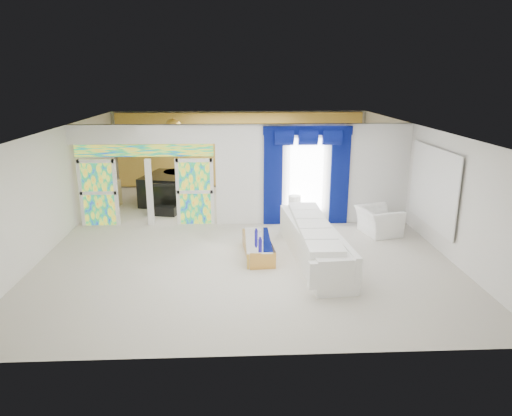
{
  "coord_description": "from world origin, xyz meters",
  "views": [
    {
      "loc": [
        -0.23,
        -12.5,
        4.35
      ],
      "look_at": [
        0.3,
        -1.2,
        1.1
      ],
      "focal_mm": 32.47,
      "sensor_mm": 36.0,
      "label": 1
    }
  ],
  "objects_px": {
    "coffee_table": "(258,247)",
    "grand_piano": "(169,188)",
    "armchair": "(379,221)",
    "white_sofa": "(314,243)",
    "console_table": "(304,221)"
  },
  "relations": [
    {
      "from": "white_sofa",
      "to": "armchair",
      "type": "relative_size",
      "value": 3.64
    },
    {
      "from": "white_sofa",
      "to": "console_table",
      "type": "distance_m",
      "value": 2.5
    },
    {
      "from": "armchair",
      "to": "coffee_table",
      "type": "bearing_deg",
      "value": 100.1
    },
    {
      "from": "grand_piano",
      "to": "console_table",
      "type": "bearing_deg",
      "value": -20.81
    },
    {
      "from": "white_sofa",
      "to": "armchair",
      "type": "xyz_separation_m",
      "value": [
        2.16,
        1.79,
        -0.02
      ]
    },
    {
      "from": "coffee_table",
      "to": "console_table",
      "type": "distance_m",
      "value": 2.64
    },
    {
      "from": "coffee_table",
      "to": "grand_piano",
      "type": "relative_size",
      "value": 0.92
    },
    {
      "from": "white_sofa",
      "to": "console_table",
      "type": "relative_size",
      "value": 3.66
    },
    {
      "from": "console_table",
      "to": "armchair",
      "type": "distance_m",
      "value": 2.14
    },
    {
      "from": "grand_piano",
      "to": "armchair",
      "type": "bearing_deg",
      "value": -16.34
    },
    {
      "from": "white_sofa",
      "to": "console_table",
      "type": "bearing_deg",
      "value": 82.21
    },
    {
      "from": "armchair",
      "to": "grand_piano",
      "type": "distance_m",
      "value": 7.4
    },
    {
      "from": "white_sofa",
      "to": "armchair",
      "type": "distance_m",
      "value": 2.8
    },
    {
      "from": "coffee_table",
      "to": "console_table",
      "type": "xyz_separation_m",
      "value": [
        1.49,
        2.18,
        -0.01
      ]
    },
    {
      "from": "white_sofa",
      "to": "console_table",
      "type": "xyz_separation_m",
      "value": [
        0.14,
        2.48,
        -0.21
      ]
    }
  ]
}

